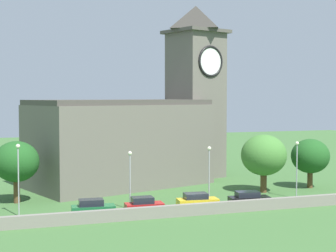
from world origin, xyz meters
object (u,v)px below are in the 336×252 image
at_px(streetlamp_west_mid, 130,170).
at_px(tree_riverside_west, 16,162).
at_px(car_yellow, 197,201).
at_px(car_black, 249,199).
at_px(streetlamp_central, 209,165).
at_px(tree_riverside_east, 310,156).
at_px(car_green, 93,208).
at_px(car_red, 144,205).
at_px(streetlamp_east_mid, 297,160).
at_px(tree_by_tower, 264,155).
at_px(streetlamp_west_end, 18,169).
at_px(church, 141,128).

bearing_deg(streetlamp_west_mid, tree_riverside_west, 146.04).
relative_size(car_yellow, car_black, 0.98).
distance_m(streetlamp_central, tree_riverside_east, 18.22).
height_order(car_green, car_red, car_green).
relative_size(car_green, streetlamp_west_mid, 0.71).
relative_size(car_yellow, streetlamp_central, 0.70).
height_order(car_black, tree_riverside_east, tree_riverside_east).
distance_m(streetlamp_east_mid, tree_riverside_east, 8.45).
relative_size(car_red, car_black, 0.86).
xyz_separation_m(car_yellow, streetlamp_east_mid, (13.75, 1.64, 3.79)).
bearing_deg(tree_riverside_east, tree_riverside_west, 176.92).
xyz_separation_m(car_red, tree_by_tower, (18.35, 7.41, 3.93)).
xyz_separation_m(car_black, streetlamp_west_end, (-25.16, 2.93, 4.15)).
bearing_deg(car_black, streetlamp_east_mid, 15.92).
bearing_deg(streetlamp_central, car_black, -34.39).
bearing_deg(church, tree_riverside_west, -152.12).
distance_m(streetlamp_west_mid, tree_by_tower, 19.75).
bearing_deg(church, car_green, -118.75).
bearing_deg(streetlamp_west_end, church, 43.02).
height_order(car_yellow, tree_by_tower, tree_by_tower).
xyz_separation_m(streetlamp_central, streetlamp_east_mid, (11.43, -0.44, 0.17)).
bearing_deg(car_yellow, car_red, -173.22).
height_order(church, streetlamp_central, church).
distance_m(car_black, tree_by_tower, 10.07).
height_order(streetlamp_west_mid, streetlamp_central, streetlamp_central).
bearing_deg(church, streetlamp_central, -78.74).
bearing_deg(car_yellow, car_black, -4.93).
xyz_separation_m(car_black, streetlamp_west_mid, (-13.33, 2.42, 3.52)).
bearing_deg(car_yellow, tree_riverside_west, 152.68).
distance_m(streetlamp_west_end, streetlamp_central, 21.35).
bearing_deg(streetlamp_central, church, 101.26).
relative_size(car_yellow, tree_by_tower, 0.62).
relative_size(car_black, streetlamp_west_end, 0.64).
height_order(car_green, car_black, car_green).
relative_size(streetlamp_west_end, streetlamp_central, 1.13).
relative_size(tree_riverside_east, tree_riverside_west, 0.92).
height_order(streetlamp_west_mid, streetlamp_east_mid, streetlamp_east_mid).
bearing_deg(car_yellow, streetlamp_west_end, 172.80).
bearing_deg(streetlamp_east_mid, car_yellow, -173.18).
relative_size(streetlamp_west_mid, streetlamp_central, 0.97).
relative_size(streetlamp_west_mid, tree_by_tower, 0.86).
relative_size(tree_riverside_east, tree_by_tower, 0.89).
height_order(streetlamp_west_mid, tree_by_tower, tree_by_tower).
height_order(car_red, streetlamp_west_mid, streetlamp_west_mid).
height_order(car_green, car_yellow, car_green).
height_order(streetlamp_west_end, tree_by_tower, streetlamp_west_end).
height_order(car_green, streetlamp_east_mid, streetlamp_east_mid).
relative_size(car_red, tree_riverside_west, 0.57).
distance_m(streetlamp_east_mid, tree_riverside_west, 33.60).
xyz_separation_m(car_green, streetlamp_west_end, (-7.24, 2.77, 4.06)).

